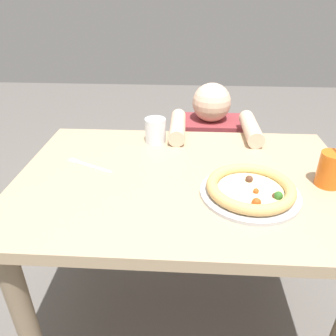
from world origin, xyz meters
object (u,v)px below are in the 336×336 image
object	(u,v)px
drink_cup_colored	(329,169)
fork	(86,165)
pizza_near	(249,189)
water_cup_clear	(154,130)
diner_seated	(206,172)

from	to	relation	value
drink_cup_colored	fork	world-z (taller)	drink_cup_colored
pizza_near	fork	bearing A→B (deg)	164.05
drink_cup_colored	water_cup_clear	distance (m)	0.68
drink_cup_colored	diner_seated	bearing A→B (deg)	119.72
pizza_near	diner_seated	world-z (taller)	diner_seated
diner_seated	fork	bearing A→B (deg)	-132.29
pizza_near	drink_cup_colored	distance (m)	0.28
drink_cup_colored	water_cup_clear	size ratio (longest dim) A/B	1.98
water_cup_clear	fork	distance (m)	0.33
pizza_near	diner_seated	xyz separation A→B (m)	(-0.09, 0.70, -0.35)
fork	diner_seated	world-z (taller)	diner_seated
fork	diner_seated	size ratio (longest dim) A/B	0.21
diner_seated	drink_cup_colored	bearing A→B (deg)	-60.28
fork	diner_seated	distance (m)	0.80
pizza_near	water_cup_clear	bearing A→B (deg)	131.09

